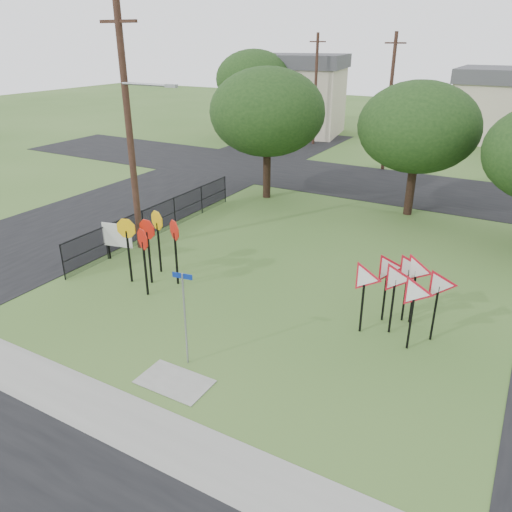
{
  "coord_description": "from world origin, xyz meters",
  "views": [
    {
      "loc": [
        7.42,
        -10.96,
        8.67
      ],
      "look_at": [
        -0.49,
        3.0,
        1.6
      ],
      "focal_mm": 35.0,
      "sensor_mm": 36.0,
      "label": 1
    }
  ],
  "objects_px": {
    "street_name_sign": "(185,313)",
    "yield_sign_cluster": "(403,280)",
    "stop_sign_cluster": "(150,236)",
    "info_board": "(117,237)"
  },
  "relations": [
    {
      "from": "street_name_sign",
      "to": "yield_sign_cluster",
      "type": "xyz_separation_m",
      "value": [
        4.81,
        4.73,
        0.15
      ]
    },
    {
      "from": "street_name_sign",
      "to": "stop_sign_cluster",
      "type": "height_order",
      "value": "street_name_sign"
    },
    {
      "from": "street_name_sign",
      "to": "yield_sign_cluster",
      "type": "height_order",
      "value": "street_name_sign"
    },
    {
      "from": "stop_sign_cluster",
      "to": "yield_sign_cluster",
      "type": "distance_m",
      "value": 9.11
    },
    {
      "from": "yield_sign_cluster",
      "to": "info_board",
      "type": "relative_size",
      "value": 1.87
    },
    {
      "from": "stop_sign_cluster",
      "to": "info_board",
      "type": "bearing_deg",
      "value": 161.87
    },
    {
      "from": "stop_sign_cluster",
      "to": "yield_sign_cluster",
      "type": "height_order",
      "value": "stop_sign_cluster"
    },
    {
      "from": "street_name_sign",
      "to": "info_board",
      "type": "bearing_deg",
      "value": 147.29
    },
    {
      "from": "street_name_sign",
      "to": "info_board",
      "type": "xyz_separation_m",
      "value": [
        -6.78,
        4.35,
        -0.55
      ]
    },
    {
      "from": "stop_sign_cluster",
      "to": "info_board",
      "type": "xyz_separation_m",
      "value": [
        -2.56,
        0.84,
        -0.8
      ]
    }
  ]
}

